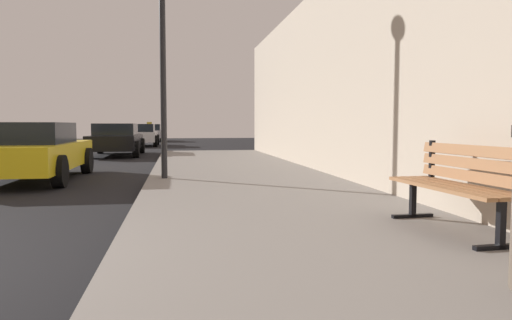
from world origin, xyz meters
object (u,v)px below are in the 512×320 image
object	(u,v)px
bench	(459,180)
car_black	(117,139)
street_lamp	(162,25)
car_silver	(150,133)
car_yellow	(32,151)
car_white	(140,135)

from	to	relation	value
bench	car_black	distance (m)	15.95
bench	street_lamp	distance (m)	6.62
bench	car_silver	distance (m)	32.25
street_lamp	car_silver	distance (m)	26.76
car_yellow	car_silver	distance (m)	25.27
car_black	car_silver	world-z (taller)	car_silver
car_yellow	car_black	world-z (taller)	same
car_silver	bench	bearing A→B (deg)	-81.41
car_silver	car_white	bearing A→B (deg)	-90.48
car_yellow	car_white	distance (m)	17.07
car_silver	street_lamp	bearing A→B (deg)	-86.20
bench	car_white	xyz separation A→B (m)	(-4.89, 23.68, -0.02)
street_lamp	car_silver	xyz separation A→B (m)	(-1.77, 26.58, -2.53)
car_black	bench	bearing A→B (deg)	-71.11
bench	car_silver	size ratio (longest dim) A/B	0.41
car_yellow	car_black	bearing A→B (deg)	84.80
street_lamp	car_white	size ratio (longest dim) A/B	1.06
bench	street_lamp	world-z (taller)	street_lamp
car_yellow	street_lamp	bearing A→B (deg)	-24.93
car_yellow	car_silver	size ratio (longest dim) A/B	1.08
car_white	car_silver	distance (m)	8.21
street_lamp	car_black	bearing A→B (deg)	102.17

